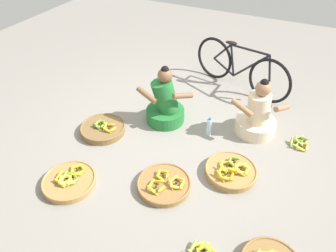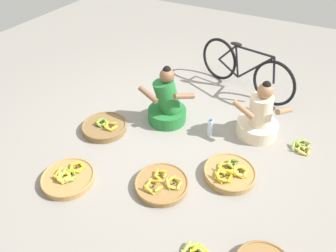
{
  "view_description": "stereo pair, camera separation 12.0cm",
  "coord_description": "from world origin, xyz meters",
  "views": [
    {
      "loc": [
        1.21,
        -2.74,
        2.6
      ],
      "look_at": [
        0.0,
        -0.2,
        0.35
      ],
      "focal_mm": 32.87,
      "sensor_mm": 36.0,
      "label": 1
    },
    {
      "loc": [
        1.32,
        -2.68,
        2.6
      ],
      "look_at": [
        0.0,
        -0.2,
        0.35
      ],
      "focal_mm": 32.87,
      "sensor_mm": 36.0,
      "label": 2
    }
  ],
  "objects": [
    {
      "name": "loose_bananas_mid_left",
      "position": [
        0.87,
        -1.32,
        0.03
      ],
      "size": [
        0.27,
        0.24,
        0.09
      ],
      "color": "yellow",
      "rests_on": "ground"
    },
    {
      "name": "loose_bananas_back_center",
      "position": [
        1.47,
        0.57,
        0.03
      ],
      "size": [
        0.23,
        0.29,
        0.09
      ],
      "color": "#9EB747",
      "rests_on": "ground"
    },
    {
      "name": "water_bottle",
      "position": [
        0.36,
        0.26,
        0.12
      ],
      "size": [
        0.07,
        0.07,
        0.26
      ],
      "color": "silver",
      "rests_on": "ground"
    },
    {
      "name": "bicycle_leaning",
      "position": [
        0.39,
        1.55,
        0.36
      ],
      "size": [
        1.61,
        0.63,
        0.73
      ],
      "color": "black",
      "rests_on": "ground"
    },
    {
      "name": "banana_basket_back_left",
      "position": [
        0.83,
        -0.29,
        0.05
      ],
      "size": [
        0.58,
        0.58,
        0.16
      ],
      "color": "#A87F47",
      "rests_on": "ground"
    },
    {
      "name": "banana_basket_near_vendor",
      "position": [
        -0.91,
        -0.28,
        0.05
      ],
      "size": [
        0.59,
        0.59,
        0.16
      ],
      "color": "brown",
      "rests_on": "ground"
    },
    {
      "name": "banana_basket_mid_right",
      "position": [
        -0.72,
        -1.19,
        0.05
      ],
      "size": [
        0.58,
        0.58,
        0.15
      ],
      "color": "#A87F47",
      "rests_on": "ground"
    },
    {
      "name": "ground_plane",
      "position": [
        0.0,
        0.0,
        0.0
      ],
      "size": [
        10.0,
        10.0,
        0.0
      ],
      "primitive_type": "plane",
      "color": "gray"
    },
    {
      "name": "vendor_woman_behind",
      "position": [
        0.89,
        0.59,
        0.25
      ],
      "size": [
        0.68,
        0.54,
        0.79
      ],
      "color": "beige",
      "rests_on": "ground"
    },
    {
      "name": "vendor_woman_front",
      "position": [
        -0.28,
        0.3,
        0.27
      ],
      "size": [
        0.69,
        0.53,
        0.83
      ],
      "color": "#237233",
      "rests_on": "ground"
    },
    {
      "name": "banana_basket_front_left",
      "position": [
        0.23,
        -0.78,
        0.05
      ],
      "size": [
        0.58,
        0.58,
        0.15
      ],
      "color": "olive",
      "rests_on": "ground"
    }
  ]
}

